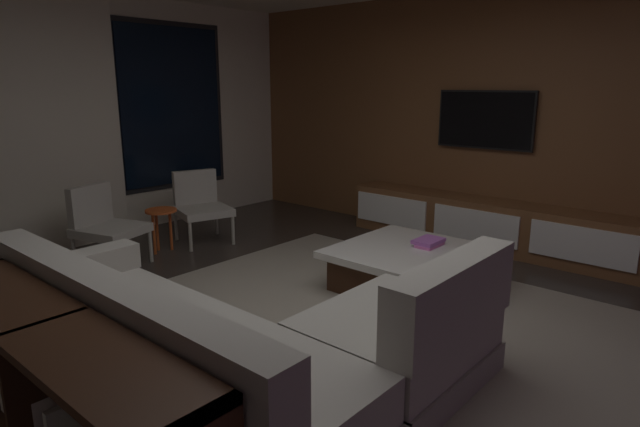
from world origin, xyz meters
name	(u,v)px	position (x,y,z in m)	size (l,w,h in m)	color
floor	(322,339)	(0.00, 0.00, 0.00)	(9.20, 9.20, 0.00)	#332B26
back_wall_with_window	(60,121)	(-0.06, 3.62, 1.34)	(6.60, 0.30, 2.70)	beige
media_wall	(512,120)	(3.06, 0.00, 1.35)	(0.12, 7.80, 2.70)	brown
area_rug	(364,326)	(0.35, -0.10, 0.01)	(3.20, 3.80, 0.01)	gray
sectional_couch	(234,349)	(-0.84, -0.09, 0.29)	(1.98, 2.50, 0.82)	gray
coffee_table	(409,269)	(1.19, 0.04, 0.19)	(1.16, 1.16, 0.36)	#371F12
book_stack_on_coffee_table	(429,242)	(1.39, -0.02, 0.39)	(0.29, 0.19, 0.06)	#D76ABA
accent_chair_near_window	(200,203)	(0.93, 2.60, 0.43)	(0.68, 0.69, 0.78)	#B2ADA0
accent_chair_by_curtain	(104,222)	(-0.19, 2.61, 0.43)	(0.69, 0.70, 0.78)	#B2ADA0
side_stool	(161,217)	(0.40, 2.56, 0.37)	(0.32, 0.32, 0.46)	#BF4C1E
media_console	(488,225)	(2.77, 0.05, 0.25)	(0.46, 3.10, 0.52)	brown
mounted_tv	(485,120)	(2.95, 0.25, 1.35)	(0.05, 1.07, 0.62)	black
console_table_behind_couch	(52,390)	(-1.76, 0.05, 0.41)	(0.40, 2.10, 0.74)	#371F12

